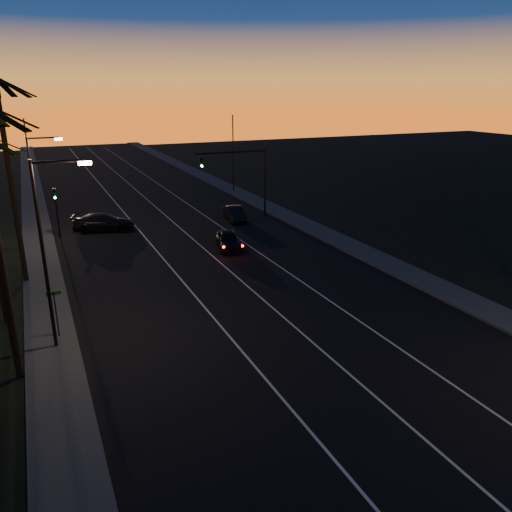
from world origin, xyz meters
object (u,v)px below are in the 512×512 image
cross_car (104,222)px  lead_car (228,240)px  right_car (235,214)px  signal_mast (242,168)px

cross_car → lead_car: bearing=-48.9°
right_car → lead_car: bearing=-115.2°
right_car → cross_car: 11.85m
lead_car → cross_car: 12.27m
right_car → cross_car: bearing=173.4°
lead_car → right_car: 8.72m
signal_mast → cross_car: 13.55m
lead_car → cross_car: size_ratio=0.85×
signal_mast → lead_car: size_ratio=1.48×
signal_mast → cross_car: (-12.93, 0.58, -4.01)m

